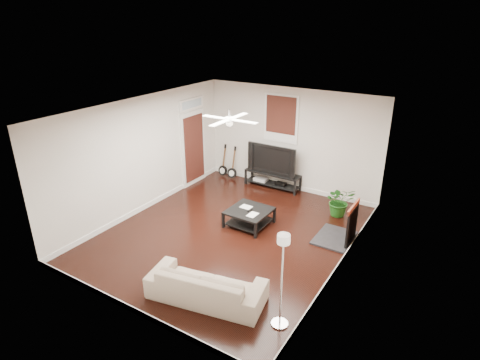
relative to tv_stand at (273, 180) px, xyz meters
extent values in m
cube|color=black|center=(0.39, -2.78, -0.22)|extent=(5.00, 6.00, 0.01)
cube|color=white|center=(0.39, -2.78, 2.58)|extent=(5.00, 6.00, 0.01)
cube|color=silver|center=(0.39, 0.22, 1.18)|extent=(5.00, 0.01, 2.80)
cube|color=silver|center=(0.39, -5.78, 1.18)|extent=(5.00, 0.01, 2.80)
cube|color=silver|center=(-2.11, -2.78, 1.18)|extent=(0.01, 6.00, 2.80)
cube|color=silver|center=(2.89, -2.78, 1.18)|extent=(0.01, 6.00, 2.80)
cube|color=#A84B36|center=(2.88, -1.78, 1.18)|extent=(0.02, 2.20, 2.80)
cube|color=black|center=(2.59, -1.78, 0.24)|extent=(0.80, 1.10, 0.92)
cube|color=#3E1911|center=(0.09, 0.19, 1.73)|extent=(1.00, 0.06, 1.30)
cube|color=white|center=(-2.07, -0.88, 1.03)|extent=(0.08, 1.00, 2.50)
cube|color=black|center=(0.00, 0.00, 0.00)|extent=(1.59, 0.43, 0.45)
imported|color=black|center=(0.00, 0.02, 0.63)|extent=(1.43, 0.19, 0.82)
cube|color=black|center=(0.55, -2.23, -0.03)|extent=(0.94, 0.94, 0.38)
imported|color=tan|center=(1.25, -4.85, 0.07)|extent=(2.12, 1.15, 0.59)
imported|color=#1C5819|center=(2.16, -0.67, 0.15)|extent=(0.89, 0.87, 0.76)
camera|label=1|loc=(4.65, -9.27, 4.31)|focal=29.79mm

